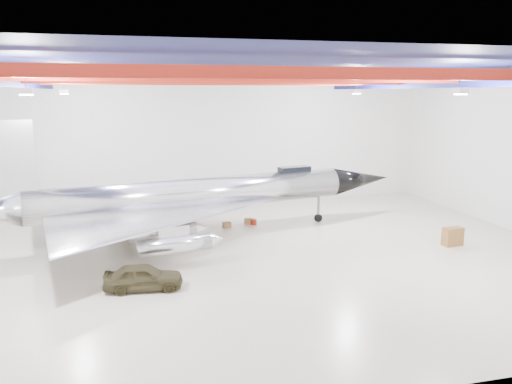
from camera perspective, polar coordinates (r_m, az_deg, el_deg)
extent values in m
plane|color=beige|center=(30.25, -1.87, -7.28)|extent=(40.00, 40.00, 0.00)
plane|color=silver|center=(43.66, -6.02, 5.81)|extent=(40.00, 0.00, 40.00)
plane|color=#0A0F38|center=(28.70, -2.01, 14.02)|extent=(40.00, 40.00, 0.00)
cube|color=maroon|center=(19.96, 3.45, 13.46)|extent=(39.50, 0.25, 0.50)
cube|color=maroon|center=(25.75, -0.60, 13.00)|extent=(39.50, 0.25, 0.50)
cube|color=maroon|center=(31.62, -3.15, 12.67)|extent=(39.50, 0.25, 0.50)
cube|color=maroon|center=(37.53, -4.89, 12.43)|extent=(39.50, 0.25, 0.50)
cube|color=#0D1152|center=(28.72, -26.62, 11.06)|extent=(0.25, 29.50, 0.40)
cube|color=#0D1152|center=(33.28, 19.11, 11.50)|extent=(0.25, 29.50, 0.40)
cube|color=silver|center=(22.44, -24.80, 10.44)|extent=(0.55, 0.55, 0.25)
cube|color=silver|center=(27.18, 22.36, 10.60)|extent=(0.55, 0.55, 0.25)
cube|color=silver|center=(34.31, -21.07, 10.67)|extent=(0.55, 0.55, 0.25)
cube|color=silver|center=(37.58, 11.42, 11.18)|extent=(0.55, 0.55, 0.25)
cylinder|color=silver|center=(33.61, -6.80, -0.21)|extent=(21.29, 6.06, 2.13)
cone|color=black|center=(39.64, 11.80, 1.39)|extent=(5.62, 3.08, 2.13)
cube|color=silver|center=(31.66, -26.56, 3.04)|extent=(2.95, 0.68, 4.78)
cube|color=black|center=(36.33, 4.41, 2.50)|extent=(2.46, 1.27, 0.53)
cylinder|color=silver|center=(27.66, -9.31, -5.99)|extent=(4.15, 1.70, 0.96)
cylinder|color=silver|center=(30.13, -10.66, -4.59)|extent=(4.15, 1.70, 0.96)
cylinder|color=silver|center=(36.17, -13.12, -2.01)|extent=(4.15, 1.70, 0.96)
cylinder|color=silver|center=(38.72, -13.92, -1.18)|extent=(4.15, 1.70, 0.96)
cylinder|color=#59595B|center=(37.99, 7.15, -1.99)|extent=(0.19, 0.19, 1.91)
cylinder|color=black|center=(38.14, 7.12, -2.96)|extent=(0.63, 0.34, 0.60)
cylinder|color=#59595B|center=(30.56, -12.81, -5.49)|extent=(0.19, 0.19, 1.91)
cylinder|color=black|center=(30.75, -12.75, -6.67)|extent=(0.63, 0.34, 0.60)
cylinder|color=#59595B|center=(35.60, -14.59, -3.18)|extent=(0.19, 0.19, 1.91)
cylinder|color=black|center=(35.77, -14.53, -4.20)|extent=(0.63, 0.34, 0.60)
imported|color=#342F1A|center=(25.69, -12.75, -9.45)|extent=(3.98, 1.89, 1.31)
cube|color=brown|center=(34.40, 21.55, -4.76)|extent=(1.36, 0.80, 1.18)
cube|color=maroon|center=(39.47, -6.93, -2.66)|extent=(0.55, 0.48, 0.33)
cylinder|color=#59595B|center=(33.30, -5.52, -5.14)|extent=(0.68, 0.68, 0.48)
cube|color=olive|center=(37.22, -0.84, -3.37)|extent=(0.61, 0.49, 0.42)
cube|color=#59595B|center=(35.07, -16.18, -4.90)|extent=(0.37, 0.31, 0.24)
cylinder|color=maroon|center=(37.05, -0.27, -3.45)|extent=(0.48, 0.48, 0.40)
cube|color=olive|center=(36.40, -3.36, -3.75)|extent=(0.64, 0.56, 0.39)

